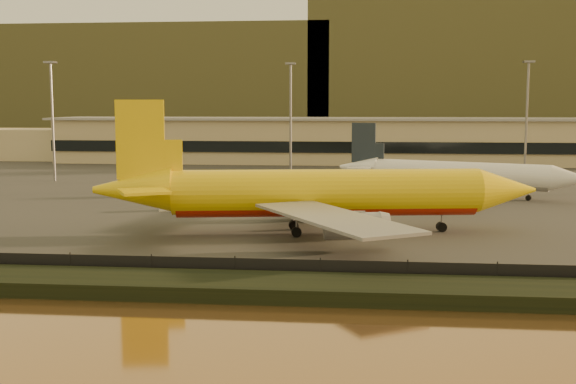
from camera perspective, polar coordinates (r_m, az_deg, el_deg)
name	(u,v)px	position (r m, az deg, el deg)	size (l,w,h in m)	color
ground	(309,256)	(80.27, 1.67, -5.04)	(900.00, 900.00, 0.00)	black
embankment	(295,288)	(63.61, 0.53, -7.61)	(320.00, 7.00, 1.40)	black
tarmac	(338,173)	(174.18, 3.97, 1.50)	(320.00, 220.00, 0.20)	#2D2D2D
perimeter_fence	(299,271)	(67.34, 0.85, -6.26)	(300.00, 0.05, 2.20)	black
terminal_building	(291,141)	(205.11, 0.20, 4.07)	(202.00, 25.00, 12.60)	tan
apron_light_masts	(407,109)	(153.58, 9.40, 6.52)	(152.20, 12.20, 25.40)	slate
distant_hills	(317,78)	(419.38, 2.28, 9.00)	(470.00, 160.00, 70.00)	brown
dhl_cargo_jet	(319,194)	(92.22, 2.45, -0.14)	(56.93, 55.11, 17.03)	yellow
white_narrowbody_jet	(456,175)	(132.65, 13.11, 1.33)	(43.32, 40.93, 12.93)	white
gse_vehicle_yellow	(362,215)	(103.27, 5.86, -1.79)	(3.69, 1.66, 1.66)	yellow
gse_vehicle_white	(172,204)	(113.75, -9.12, -0.97)	(4.19, 1.89, 1.89)	white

